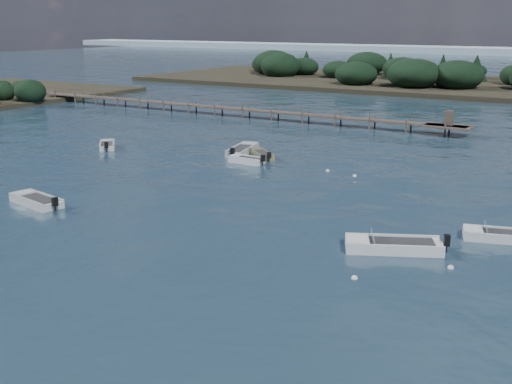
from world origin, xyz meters
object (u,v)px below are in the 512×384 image
Objects in this scene: tender_far_grey at (107,146)px; dinghy_mid_white_a at (393,247)px; dinghy_mid_white_b at (503,237)px; tender_far_white at (246,161)px; dinghy_mid_grey at (36,202)px; dinghy_extra_a at (243,151)px; jetty at (246,110)px; dinghy_extra_b at (261,155)px.

tender_far_grey is 36.01m from dinghy_mid_white_a.
dinghy_mid_white_a reaches higher than tender_far_grey.
tender_far_grey is at bearing 167.92° from dinghy_mid_white_b.
tender_far_white is at bearing 4.99° from tender_far_grey.
tender_far_grey is 19.76m from dinghy_mid_grey.
jetty reaches higher than dinghy_extra_a.
dinghy_mid_white_b is (23.30, -12.33, -0.00)m from dinghy_extra_b.
jetty is at bearing 131.54° from dinghy_mid_white_a.
tender_far_grey is at bearing 158.78° from dinghy_mid_white_a.
dinghy_mid_white_b is at bearing -40.71° from jetty.
tender_far_white is at bearing -57.52° from jetty.
dinghy_mid_grey reaches higher than dinghy_extra_b.
tender_far_grey reaches higher than dinghy_extra_b.
dinghy_mid_white_a is at bearing -42.69° from dinghy_extra_b.
tender_far_grey is at bearing -175.01° from tender_far_white.
tender_far_white is (-18.44, 14.35, -0.00)m from dinghy_mid_white_a.
dinghy_mid_white_b is 25.00m from tender_far_white.
tender_far_white is at bearing -86.31° from dinghy_extra_b.
dinghy_mid_grey is at bearing -170.39° from dinghy_mid_white_a.
dinghy_mid_grey reaches higher than tender_far_white.
dinghy_extra_a is 13.36m from tender_far_grey.
dinghy_mid_white_b is 6.74m from dinghy_mid_white_a.
dinghy_extra_a is 22.71m from jetty.
jetty is at bearing 139.29° from dinghy_mid_white_b.
jetty is (-14.43, 20.13, 0.83)m from dinghy_extra_b.
dinghy_mid_white_a reaches higher than dinghy_extra_a.
tender_far_grey reaches higher than dinghy_mid_white_b.
jetty is (-11.90, 19.32, 0.82)m from dinghy_extra_a.
dinghy_mid_white_b is (25.83, -13.14, -0.02)m from dinghy_extra_a.
tender_far_grey reaches higher than dinghy_mid_grey.
dinghy_mid_white_b is at bearing -27.89° from dinghy_extra_b.
dinghy_mid_white_a is 0.08× the size of jetty.
jetty reaches higher than dinghy_mid_white_b.
dinghy_extra_a reaches higher than tender_far_grey.
dinghy_mid_white_a is (-4.68, -4.85, 0.02)m from dinghy_mid_white_b.
tender_far_white is (-23.12, 9.51, 0.02)m from dinghy_mid_white_b.
tender_far_white is 19.03m from dinghy_mid_grey.
dinghy_mid_white_b is (38.24, -8.19, -0.02)m from tender_far_grey.
tender_far_grey is at bearing -164.49° from dinghy_extra_b.
dinghy_extra_a is 22.10m from dinghy_mid_grey.
dinghy_mid_white_a reaches higher than dinghy_extra_b.
dinghy_extra_b is (14.94, 4.15, -0.02)m from tender_far_grey.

